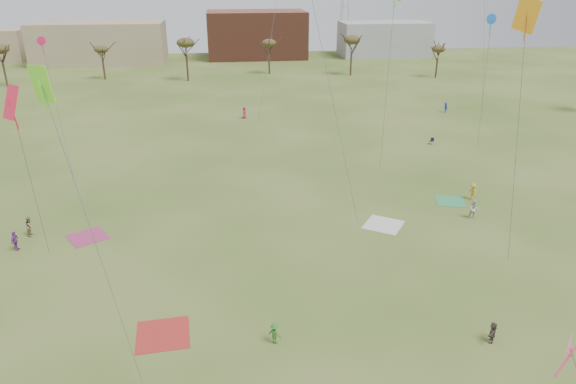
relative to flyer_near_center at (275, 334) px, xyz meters
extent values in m
plane|color=#38531A|center=(2.23, -0.95, -0.70)|extent=(260.00, 260.00, 0.00)
imported|color=#2B6C24|center=(0.00, 0.00, 0.00)|extent=(1.04, 0.95, 1.40)
imported|color=#847354|center=(-19.84, 17.02, 0.20)|extent=(0.76, 0.93, 1.79)
imported|color=#4C3D36|center=(13.51, -1.59, 0.01)|extent=(1.13, 1.31, 1.42)
imported|color=#BA8E22|center=(22.23, 19.68, 0.16)|extent=(0.76, 1.18, 1.73)
imported|color=#853C90|center=(-20.22, 14.42, 0.15)|extent=(0.58, 1.06, 1.70)
imported|color=beige|center=(20.35, 15.41, 0.24)|extent=(1.04, 0.88, 1.88)
imported|color=#B71F45|center=(0.69, 54.61, 0.22)|extent=(0.92, 1.07, 1.85)
imported|color=#213499|center=(33.90, 54.22, 0.14)|extent=(0.86, 1.20, 1.68)
cube|color=#B42924|center=(-7.03, 1.67, -0.70)|extent=(3.59, 3.59, 0.03)
cube|color=silver|center=(11.59, 15.13, -0.70)|extent=(4.44, 4.44, 0.03)
cube|color=#A33261|center=(-14.89, 16.05, -0.70)|extent=(4.11, 4.11, 0.03)
cube|color=#359358|center=(19.88, 19.46, -0.70)|extent=(3.45, 3.45, 0.03)
cube|color=#121833|center=(25.10, 37.93, -0.28)|extent=(0.70, 0.70, 0.04)
cube|color=#121833|center=(25.28, 38.07, -0.05)|extent=(0.41, 0.47, 0.44)
cube|color=red|center=(-16.50, 9.96, 12.74)|extent=(1.19, 1.19, 2.33)
cube|color=red|center=(-16.50, 9.96, 11.93)|extent=(0.08, 0.08, 2.10)
cylinder|color=#4C4C51|center=(-16.65, 10.96, 6.47)|extent=(0.33, 2.03, 12.55)
cube|color=#75E328|center=(-11.29, 0.71, 15.63)|extent=(0.95, 0.95, 1.87)
cube|color=#75E328|center=(-11.29, 0.71, 14.98)|extent=(0.08, 0.08, 1.68)
cylinder|color=#4C4C51|center=(-9.44, -1.33, 7.91)|extent=(3.75, 4.13, 15.45)
cone|color=#FF508E|center=(11.73, -9.93, 5.98)|extent=(1.31, 0.10, 1.31)
cube|color=#FF508E|center=(11.73, -9.93, 5.14)|extent=(0.08, 0.08, 2.15)
cube|color=orange|center=(18.34, 8.78, 18.01)|extent=(1.17, 1.17, 2.29)
cube|color=orange|center=(18.34, 8.78, 17.21)|extent=(0.08, 0.08, 2.06)
cylinder|color=#4C4C51|center=(18.58, 7.56, 9.11)|extent=(0.52, 2.48, 17.82)
cylinder|color=#4C4C51|center=(6.84, 16.80, 10.40)|extent=(4.05, 5.52, 20.41)
cone|color=blue|center=(28.27, 32.43, 15.80)|extent=(1.17, 0.09, 1.17)
cube|color=blue|center=(28.27, 32.43, 15.06)|extent=(0.08, 0.08, 1.92)
cylinder|color=#4C4C51|center=(29.01, 33.26, 8.00)|extent=(1.53, 1.70, 15.61)
cylinder|color=#4C4C51|center=(14.65, 26.56, 9.80)|extent=(0.05, 0.75, 19.21)
cone|color=#D0164C|center=(-21.37, 33.57, 14.01)|extent=(0.94, 0.07, 0.94)
cube|color=#D0164C|center=(-21.37, 33.57, 13.41)|extent=(0.08, 0.08, 1.53)
cylinder|color=#4C4C51|center=(-20.10, 30.80, 7.10)|extent=(2.59, 5.59, 13.82)
cylinder|color=#4C4C51|center=(36.24, 48.45, 9.43)|extent=(0.69, 3.64, 18.47)
cylinder|color=#4C4C51|center=(4.39, 50.06, 10.40)|extent=(4.03, 4.73, 20.41)
cylinder|color=#3A2B1E|center=(-45.77, 85.05, 1.85)|extent=(0.40, 0.40, 5.10)
ellipsoid|color=#473D1E|center=(-45.77, 85.05, 6.78)|extent=(3.57, 3.57, 1.87)
cylinder|color=#3A2B1E|center=(-27.77, 91.05, 1.46)|extent=(0.40, 0.40, 4.32)
ellipsoid|color=#473D1E|center=(-27.77, 91.05, 5.63)|extent=(3.02, 3.02, 1.58)
cylinder|color=#3A2B1E|center=(-9.77, 87.05, 2.00)|extent=(0.40, 0.40, 5.40)
ellipsoid|color=#473D1E|center=(-9.77, 87.05, 7.22)|extent=(3.78, 3.78, 1.98)
cylinder|color=#3A2B1E|center=(8.23, 93.05, 1.64)|extent=(0.40, 0.40, 4.68)
ellipsoid|color=#473D1E|center=(8.23, 93.05, 6.16)|extent=(3.28, 3.28, 1.72)
cylinder|color=#3A2B1E|center=(26.23, 89.05, 1.94)|extent=(0.40, 0.40, 5.28)
ellipsoid|color=#473D1E|center=(26.23, 89.05, 7.04)|extent=(3.70, 3.70, 1.94)
cylinder|color=#3A2B1E|center=(44.23, 84.05, 1.40)|extent=(0.40, 0.40, 4.20)
ellipsoid|color=#473D1E|center=(44.23, 84.05, 5.46)|extent=(2.94, 2.94, 1.54)
cube|color=#937F60|center=(-32.77, 114.05, 4.30)|extent=(32.00, 14.00, 10.00)
cube|color=brown|center=(7.23, 119.05, 5.30)|extent=(26.00, 16.00, 12.00)
cube|color=gray|center=(42.23, 117.05, 3.80)|extent=(24.00, 12.00, 9.00)
camera|label=1|loc=(-2.43, -26.07, 20.69)|focal=32.31mm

